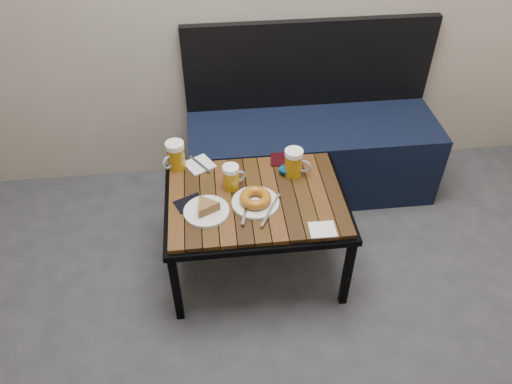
{
  "coord_description": "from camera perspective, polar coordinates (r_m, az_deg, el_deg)",
  "views": [
    {
      "loc": [
        -0.38,
        -0.53,
        2.0
      ],
      "look_at": [
        -0.19,
        1.16,
        0.5
      ],
      "focal_mm": 35.0,
      "sensor_mm": 36.0,
      "label": 1
    }
  ],
  "objects": [
    {
      "name": "knit_pouch",
      "position": [
        2.41,
        3.92,
        2.61
      ],
      "size": [
        0.12,
        0.08,
        0.05
      ],
      "primitive_type": "ellipsoid",
      "rotation": [
        0.0,
        0.0,
        -0.07
      ],
      "color": "navy",
      "rests_on": "cafe_table"
    },
    {
      "name": "plate_bagel",
      "position": [
        2.23,
        -0.07,
        -0.92
      ],
      "size": [
        0.23,
        0.27,
        0.06
      ],
      "color": "white",
      "rests_on": "cafe_table"
    },
    {
      "name": "passport_navy",
      "position": [
        2.27,
        -7.61,
        -1.26
      ],
      "size": [
        0.15,
        0.13,
        0.01
      ],
      "primitive_type": "cube",
      "rotation": [
        0.0,
        0.0,
        -1.15
      ],
      "color": "black",
      "rests_on": "cafe_table"
    },
    {
      "name": "cafe_table",
      "position": [
        2.32,
        -0.0,
        -1.33
      ],
      "size": [
        0.84,
        0.62,
        0.47
      ],
      "color": "black",
      "rests_on": "ground"
    },
    {
      "name": "bench",
      "position": [
        2.93,
        6.31,
        5.02
      ],
      "size": [
        1.4,
        0.5,
        0.95
      ],
      "color": "black",
      "rests_on": "ground"
    },
    {
      "name": "plate_pie",
      "position": [
        2.21,
        -5.7,
        -1.92
      ],
      "size": [
        0.2,
        0.2,
        0.06
      ],
      "color": "white",
      "rests_on": "cafe_table"
    },
    {
      "name": "beer_mug_centre",
      "position": [
        2.3,
        -2.82,
        1.72
      ],
      "size": [
        0.12,
        0.09,
        0.12
      ],
      "rotation": [
        0.0,
        0.0,
        0.37
      ],
      "color": "#A9770D",
      "rests_on": "cafe_table"
    },
    {
      "name": "beer_mug_right",
      "position": [
        2.37,
        4.37,
        3.37
      ],
      "size": [
        0.13,
        0.11,
        0.14
      ],
      "rotation": [
        0.0,
        0.0,
        -0.35
      ],
      "color": "#A9770D",
      "rests_on": "cafe_table"
    },
    {
      "name": "napkin_right",
      "position": [
        2.15,
        7.6,
        -4.29
      ],
      "size": [
        0.11,
        0.1,
        0.01
      ],
      "rotation": [
        0.0,
        0.0,
        -0.02
      ],
      "color": "white",
      "rests_on": "cafe_table"
    },
    {
      "name": "passport_burgundy",
      "position": [
        2.5,
        2.56,
        3.73
      ],
      "size": [
        0.09,
        0.12,
        0.01
      ],
      "primitive_type": "cube",
      "rotation": [
        0.0,
        0.0,
        -0.12
      ],
      "color": "black",
      "rests_on": "cafe_table"
    },
    {
      "name": "napkin_left",
      "position": [
        2.48,
        -6.48,
        3.12
      ],
      "size": [
        0.17,
        0.17,
        0.01
      ],
      "rotation": [
        0.0,
        0.0,
        0.51
      ],
      "color": "white",
      "rests_on": "cafe_table"
    },
    {
      "name": "beer_mug_left",
      "position": [
        2.44,
        -9.2,
        4.14
      ],
      "size": [
        0.13,
        0.12,
        0.14
      ],
      "rotation": [
        0.0,
        0.0,
        3.89
      ],
      "color": "#A9770D",
      "rests_on": "cafe_table"
    }
  ]
}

